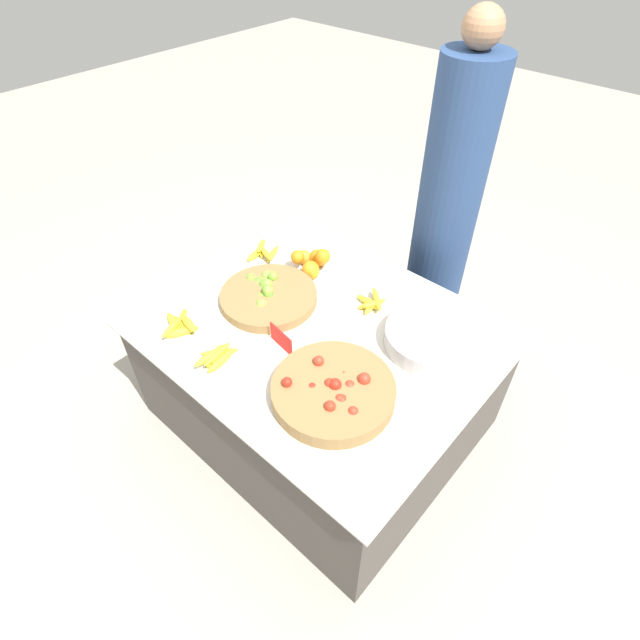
{
  "coord_description": "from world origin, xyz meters",
  "views": [
    {
      "loc": [
        1.02,
        -1.14,
        2.11
      ],
      "look_at": [
        0.0,
        0.0,
        0.67
      ],
      "focal_mm": 28.0,
      "sensor_mm": 36.0,
      "label": 1
    }
  ],
  "objects_px": {
    "tomato_basket": "(334,391)",
    "price_sign": "(281,339)",
    "vendor_person": "(446,213)",
    "lime_bowl": "(268,296)",
    "metal_bowl": "(431,338)"
  },
  "relations": [
    {
      "from": "metal_bowl",
      "to": "vendor_person",
      "type": "distance_m",
      "value": 0.78
    },
    {
      "from": "metal_bowl",
      "to": "tomato_basket",
      "type": "bearing_deg",
      "value": -104.26
    },
    {
      "from": "lime_bowl",
      "to": "vendor_person",
      "type": "xyz_separation_m",
      "value": [
        0.34,
        0.92,
        0.15
      ]
    },
    {
      "from": "vendor_person",
      "to": "lime_bowl",
      "type": "bearing_deg",
      "value": -110.29
    },
    {
      "from": "tomato_basket",
      "to": "price_sign",
      "type": "xyz_separation_m",
      "value": [
        -0.33,
        0.05,
        0.01
      ]
    },
    {
      "from": "vendor_person",
      "to": "metal_bowl",
      "type": "bearing_deg",
      "value": -61.63
    },
    {
      "from": "price_sign",
      "to": "vendor_person",
      "type": "xyz_separation_m",
      "value": [
        0.08,
        1.09,
        0.13
      ]
    },
    {
      "from": "tomato_basket",
      "to": "price_sign",
      "type": "height_order",
      "value": "tomato_basket"
    },
    {
      "from": "lime_bowl",
      "to": "price_sign",
      "type": "bearing_deg",
      "value": -33.58
    },
    {
      "from": "price_sign",
      "to": "vendor_person",
      "type": "bearing_deg",
      "value": 93.75
    },
    {
      "from": "tomato_basket",
      "to": "metal_bowl",
      "type": "height_order",
      "value": "tomato_basket"
    },
    {
      "from": "lime_bowl",
      "to": "tomato_basket",
      "type": "relative_size",
      "value": 0.94
    },
    {
      "from": "lime_bowl",
      "to": "price_sign",
      "type": "height_order",
      "value": "price_sign"
    },
    {
      "from": "vendor_person",
      "to": "tomato_basket",
      "type": "bearing_deg",
      "value": -77.99
    },
    {
      "from": "metal_bowl",
      "to": "price_sign",
      "type": "bearing_deg",
      "value": -136.88
    }
  ]
}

